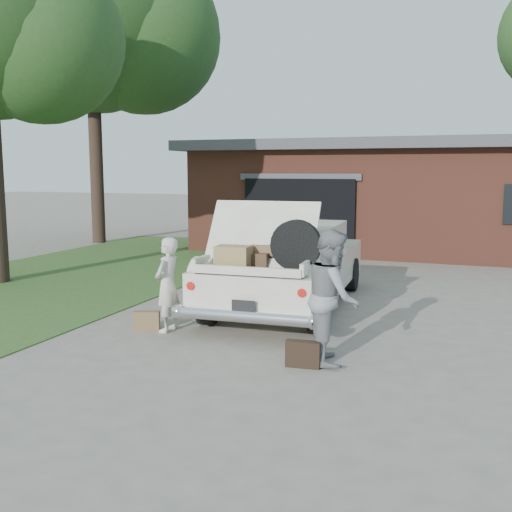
% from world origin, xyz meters
% --- Properties ---
extents(ground, '(90.00, 90.00, 0.00)m').
position_xyz_m(ground, '(0.00, 0.00, 0.00)').
color(ground, gray).
rests_on(ground, ground).
extents(grass_strip, '(6.00, 16.00, 0.02)m').
position_xyz_m(grass_strip, '(-5.50, 3.00, 0.01)').
color(grass_strip, '#2D4C1E').
rests_on(grass_strip, ground).
extents(house, '(12.80, 7.80, 3.30)m').
position_xyz_m(house, '(0.98, 11.47, 1.67)').
color(house, brown).
rests_on(house, ground).
extents(tree_back, '(7.75, 6.74, 11.01)m').
position_xyz_m(tree_back, '(-8.70, 8.81, 7.31)').
color(tree_back, '#38281E').
rests_on(tree_back, ground).
extents(sedan, '(2.30, 5.28, 1.97)m').
position_xyz_m(sedan, '(0.10, 1.99, 0.76)').
color(sedan, silver).
rests_on(sedan, ground).
extents(woman_left, '(0.36, 0.53, 1.45)m').
position_xyz_m(woman_left, '(-1.10, -0.29, 0.72)').
color(woman_left, beige).
rests_on(woman_left, ground).
extents(woman_right, '(0.87, 0.99, 1.71)m').
position_xyz_m(woman_right, '(1.59, -0.84, 0.86)').
color(woman_right, gray).
rests_on(woman_right, ground).
extents(suitcase_left, '(0.42, 0.26, 0.31)m').
position_xyz_m(suitcase_left, '(-1.42, -0.40, 0.15)').
color(suitcase_left, brown).
rests_on(suitcase_left, ground).
extents(suitcase_right, '(0.45, 0.18, 0.34)m').
position_xyz_m(suitcase_right, '(1.31, -1.19, 0.17)').
color(suitcase_right, black).
rests_on(suitcase_right, ground).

